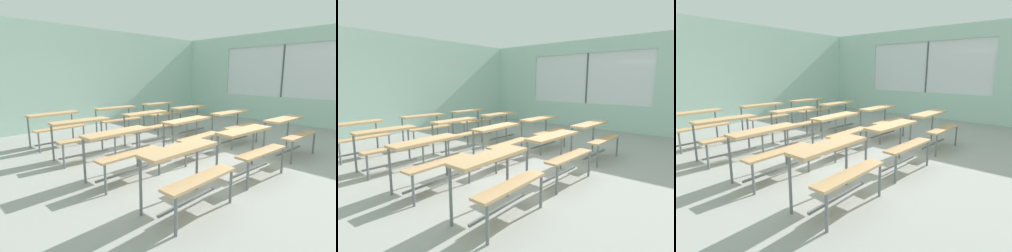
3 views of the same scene
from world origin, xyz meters
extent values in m
cube|color=#9E9E99|center=(0.00, 0.00, -0.03)|extent=(10.00, 9.00, 0.05)
cube|color=silver|center=(0.00, 4.50, 1.50)|extent=(10.00, 0.12, 3.00)
cube|color=silver|center=(5.00, 0.00, 0.42)|extent=(0.12, 9.00, 0.85)
cube|color=silver|center=(5.00, 0.00, 2.77)|extent=(0.12, 9.00, 0.45)
cube|color=silver|center=(5.00, 3.55, 1.70)|extent=(0.12, 1.90, 1.70)
cube|color=white|center=(5.00, 0.50, 1.70)|extent=(0.02, 4.20, 1.70)
cube|color=#4C5156|center=(5.00, 0.50, 1.70)|extent=(0.06, 0.05, 1.70)
cube|color=tan|center=(-1.63, -1.21, 0.72)|extent=(1.11, 0.35, 0.04)
cube|color=tan|center=(-1.62, -1.53, 0.44)|extent=(1.10, 0.25, 0.03)
cylinder|color=slate|center=(-2.13, -1.08, 0.36)|extent=(0.04, 0.04, 0.72)
cylinder|color=slate|center=(-1.13, -1.06, 0.36)|extent=(0.04, 0.04, 0.72)
cylinder|color=slate|center=(-2.12, -1.63, 0.22)|extent=(0.04, 0.04, 0.44)
cylinder|color=slate|center=(-1.12, -1.60, 0.22)|extent=(0.04, 0.04, 0.44)
cube|color=slate|center=(-1.62, -1.35, 0.10)|extent=(1.00, 0.06, 0.03)
cube|color=tan|center=(-0.11, -1.18, 0.72)|extent=(1.11, 0.38, 0.04)
cube|color=tan|center=(-0.13, -1.50, 0.44)|extent=(1.11, 0.28, 0.03)
cylinder|color=slate|center=(-0.60, -1.01, 0.36)|extent=(0.04, 0.04, 0.72)
cylinder|color=slate|center=(0.40, -1.06, 0.36)|extent=(0.04, 0.04, 0.72)
cylinder|color=slate|center=(-0.63, -1.56, 0.22)|extent=(0.04, 0.04, 0.44)
cylinder|color=slate|center=(0.37, -1.61, 0.22)|extent=(0.04, 0.04, 0.44)
cube|color=slate|center=(-0.12, -1.32, 0.10)|extent=(1.00, 0.08, 0.03)
cube|color=tan|center=(1.44, -1.15, 0.72)|extent=(1.11, 0.36, 0.04)
cube|color=tan|center=(1.43, -1.47, 0.44)|extent=(1.11, 0.26, 0.03)
cylinder|color=slate|center=(0.95, -0.99, 0.36)|extent=(0.04, 0.04, 0.72)
cylinder|color=slate|center=(1.95, -1.03, 0.36)|extent=(0.04, 0.04, 0.72)
cylinder|color=slate|center=(0.93, -1.54, 0.22)|extent=(0.04, 0.04, 0.44)
cylinder|color=slate|center=(1.92, -1.58, 0.22)|extent=(0.04, 0.04, 0.44)
cube|color=slate|center=(1.44, -1.29, 0.10)|extent=(1.00, 0.07, 0.03)
cube|color=tan|center=(-1.67, 0.10, 0.72)|extent=(1.11, 0.37, 0.04)
cube|color=tan|center=(-1.66, -0.22, 0.44)|extent=(1.11, 0.27, 0.03)
cylinder|color=slate|center=(-2.17, 0.22, 0.36)|extent=(0.04, 0.04, 0.72)
cylinder|color=slate|center=(-1.18, 0.26, 0.36)|extent=(0.04, 0.04, 0.72)
cylinder|color=slate|center=(-2.15, -0.33, 0.22)|extent=(0.04, 0.04, 0.44)
cylinder|color=slate|center=(-1.15, -0.29, 0.22)|extent=(0.04, 0.04, 0.44)
cube|color=slate|center=(-1.66, -0.04, 0.10)|extent=(1.00, 0.08, 0.03)
cube|color=tan|center=(-0.08, 0.11, 0.72)|extent=(1.11, 0.37, 0.04)
cube|color=tan|center=(-0.06, -0.21, 0.44)|extent=(1.11, 0.27, 0.03)
cylinder|color=slate|center=(-0.58, 0.23, 0.36)|extent=(0.04, 0.04, 0.72)
cylinder|color=slate|center=(0.42, 0.27, 0.36)|extent=(0.04, 0.04, 0.72)
cylinder|color=slate|center=(-0.56, -0.32, 0.22)|extent=(0.04, 0.04, 0.44)
cylinder|color=slate|center=(0.44, -0.28, 0.22)|extent=(0.04, 0.04, 0.44)
cube|color=slate|center=(-0.07, -0.03, 0.10)|extent=(1.00, 0.08, 0.03)
cube|color=tan|center=(1.45, 0.11, 0.72)|extent=(1.11, 0.36, 0.04)
cube|color=tan|center=(1.44, -0.21, 0.44)|extent=(1.11, 0.26, 0.03)
cylinder|color=slate|center=(0.96, 0.27, 0.36)|extent=(0.04, 0.04, 0.72)
cylinder|color=slate|center=(1.96, 0.23, 0.36)|extent=(0.04, 0.04, 0.72)
cylinder|color=slate|center=(0.94, -0.28, 0.22)|extent=(0.04, 0.04, 0.44)
cylinder|color=slate|center=(1.94, -0.31, 0.22)|extent=(0.04, 0.04, 0.44)
cube|color=slate|center=(1.45, -0.03, 0.10)|extent=(1.00, 0.07, 0.03)
cube|color=tan|center=(-1.64, 1.44, 0.72)|extent=(1.11, 0.37, 0.04)
cube|color=tan|center=(-1.65, 1.12, 0.44)|extent=(1.11, 0.27, 0.03)
cylinder|color=slate|center=(-2.13, 1.61, 0.36)|extent=(0.04, 0.04, 0.72)
cylinder|color=slate|center=(-1.13, 1.56, 0.36)|extent=(0.04, 0.04, 0.72)
cylinder|color=slate|center=(-2.15, 1.06, 0.22)|extent=(0.04, 0.04, 0.44)
cylinder|color=slate|center=(-1.15, 1.01, 0.22)|extent=(0.04, 0.04, 0.44)
cube|color=slate|center=(-1.64, 1.30, 0.10)|extent=(1.00, 0.07, 0.03)
cube|color=tan|center=(-0.06, 1.42, 0.72)|extent=(1.10, 0.32, 0.04)
cube|color=tan|center=(-0.06, 1.10, 0.44)|extent=(1.10, 0.22, 0.03)
cylinder|color=slate|center=(-0.56, 1.56, 0.36)|extent=(0.04, 0.04, 0.72)
cylinder|color=slate|center=(0.44, 1.56, 0.36)|extent=(0.04, 0.04, 0.72)
cylinder|color=slate|center=(-0.56, 1.01, 0.22)|extent=(0.04, 0.04, 0.44)
cylinder|color=slate|center=(0.44, 1.01, 0.22)|extent=(0.04, 0.04, 0.44)
cube|color=slate|center=(-0.06, 1.28, 0.10)|extent=(1.00, 0.04, 0.03)
cube|color=tan|center=(1.48, 1.46, 0.72)|extent=(1.10, 0.34, 0.04)
cube|color=tan|center=(1.48, 1.14, 0.44)|extent=(1.10, 0.24, 0.03)
cylinder|color=slate|center=(0.99, 1.61, 0.36)|extent=(0.04, 0.04, 0.72)
cylinder|color=slate|center=(1.99, 1.59, 0.36)|extent=(0.04, 0.04, 0.72)
cylinder|color=slate|center=(0.98, 1.06, 0.22)|extent=(0.04, 0.04, 0.44)
cylinder|color=slate|center=(1.98, 1.04, 0.22)|extent=(0.04, 0.04, 0.44)
cube|color=slate|center=(1.48, 1.32, 0.10)|extent=(1.00, 0.05, 0.03)
cube|color=tan|center=(-1.67, 2.74, 0.72)|extent=(1.11, 0.37, 0.04)
cube|color=tan|center=(-1.66, 2.42, 0.44)|extent=(1.11, 0.27, 0.03)
cylinder|color=slate|center=(-1.18, 2.90, 0.36)|extent=(0.04, 0.04, 0.72)
cylinder|color=slate|center=(-2.15, 2.31, 0.22)|extent=(0.04, 0.04, 0.44)
cylinder|color=slate|center=(-1.16, 2.35, 0.22)|extent=(0.04, 0.04, 0.44)
cube|color=slate|center=(-1.67, 2.60, 0.10)|extent=(1.00, 0.08, 0.03)
cube|color=tan|center=(-0.06, 2.71, 0.72)|extent=(1.11, 0.37, 0.04)
cube|color=tan|center=(-0.07, 2.40, 0.44)|extent=(1.11, 0.27, 0.03)
cylinder|color=slate|center=(-0.55, 2.88, 0.36)|extent=(0.04, 0.04, 0.72)
cylinder|color=slate|center=(0.45, 2.83, 0.36)|extent=(0.04, 0.04, 0.72)
cylinder|color=slate|center=(-0.57, 2.33, 0.22)|extent=(0.04, 0.04, 0.44)
cylinder|color=slate|center=(0.42, 2.28, 0.22)|extent=(0.04, 0.04, 0.44)
cube|color=slate|center=(-0.06, 2.58, 0.10)|extent=(1.00, 0.08, 0.03)
cube|color=tan|center=(1.50, 2.70, 0.72)|extent=(1.11, 0.37, 0.04)
cube|color=tan|center=(1.48, 2.38, 0.44)|extent=(1.11, 0.27, 0.03)
cylinder|color=slate|center=(1.00, 2.86, 0.36)|extent=(0.04, 0.04, 0.72)
cylinder|color=slate|center=(2.00, 2.82, 0.36)|extent=(0.04, 0.04, 0.72)
cylinder|color=slate|center=(0.98, 2.31, 0.22)|extent=(0.04, 0.04, 0.44)
cylinder|color=slate|center=(1.98, 2.27, 0.22)|extent=(0.04, 0.04, 0.44)
cube|color=slate|center=(1.49, 2.56, 0.10)|extent=(1.00, 0.08, 0.03)
camera|label=1|loc=(-3.80, -3.30, 1.60)|focal=28.00mm
camera|label=2|loc=(-3.80, -3.30, 1.60)|focal=28.00mm
camera|label=3|loc=(-3.80, -3.30, 1.60)|focal=28.00mm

